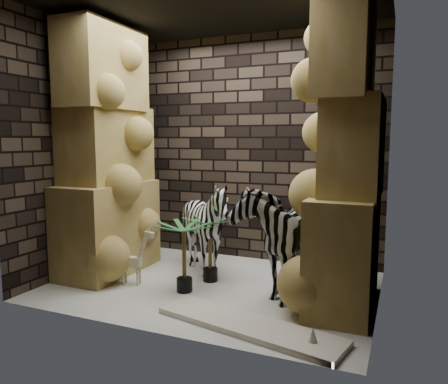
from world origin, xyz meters
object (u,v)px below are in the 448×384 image
at_px(palm_front, 210,248).
at_px(palm_back, 184,257).
at_px(zebra_right, 281,226).
at_px(giraffe_toy, 131,255).
at_px(zebra_left, 206,232).
at_px(surfboard, 248,325).

relative_size(palm_front, palm_back, 1.01).
relative_size(zebra_right, giraffe_toy, 2.11).
xyz_separation_m(zebra_left, surfboard, (0.97, -1.21, -0.50)).
bearing_deg(zebra_left, palm_front, -56.68).
distance_m(zebra_right, palm_front, 0.89).
xyz_separation_m(zebra_left, giraffe_toy, (-0.63, -0.65, -0.19)).
xyz_separation_m(zebra_right, palm_front, (-0.83, -0.03, -0.32)).
bearing_deg(giraffe_toy, zebra_right, 6.80).
height_order(zebra_left, palm_back, zebra_left).
distance_m(palm_back, surfboard, 1.16).
distance_m(zebra_right, palm_back, 1.09).
relative_size(giraffe_toy, surfboard, 0.39).
relative_size(zebra_right, palm_front, 1.82).
distance_m(zebra_left, giraffe_toy, 0.92).
height_order(zebra_right, giraffe_toy, zebra_right).
bearing_deg(zebra_left, zebra_right, -12.91).
distance_m(palm_front, surfboard, 1.35).
xyz_separation_m(zebra_right, giraffe_toy, (-1.60, -0.47, -0.37)).
bearing_deg(palm_front, surfboard, -50.80).
distance_m(giraffe_toy, palm_front, 0.90).
bearing_deg(surfboard, palm_front, 141.72).
relative_size(zebra_right, palm_back, 1.84).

